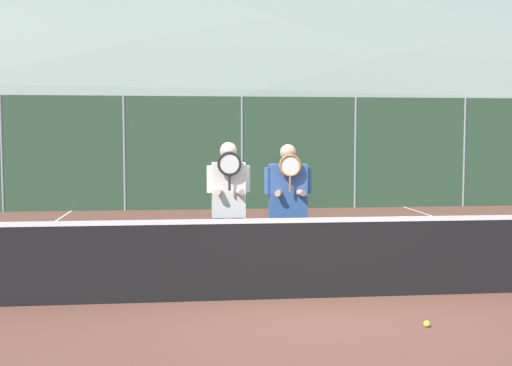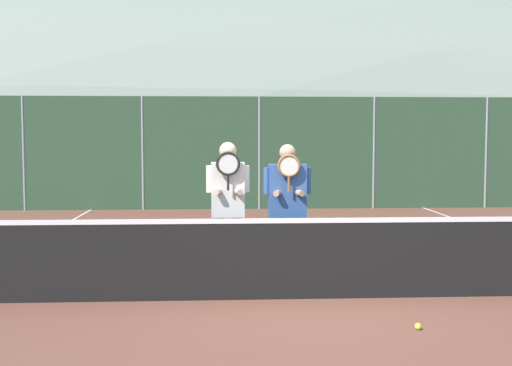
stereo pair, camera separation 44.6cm
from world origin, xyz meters
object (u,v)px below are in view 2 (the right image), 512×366
(car_far_left, at_px, (98,169))
(player_leftmost, at_px, (228,201))
(car_center, at_px, (424,169))
(tennis_ball_on_court, at_px, (418,326))
(car_left_of_center, at_px, (267,169))
(player_center_left, at_px, (287,202))

(car_far_left, bearing_deg, player_leftmost, -71.97)
(car_center, relative_size, tennis_ball_on_court, 59.90)
(car_center, bearing_deg, tennis_ball_on_court, -108.02)
(car_far_left, relative_size, car_left_of_center, 1.01)
(car_left_of_center, height_order, car_center, car_left_of_center)
(player_center_left, relative_size, car_center, 0.45)
(car_left_of_center, bearing_deg, car_far_left, 174.58)
(car_left_of_center, relative_size, car_center, 1.10)
(car_center, distance_m, tennis_ball_on_court, 14.81)
(player_leftmost, xyz_separation_m, tennis_ball_on_court, (1.86, -2.05, -1.06))
(player_center_left, relative_size, car_left_of_center, 0.41)
(car_left_of_center, distance_m, car_center, 5.09)
(car_left_of_center, bearing_deg, player_center_left, -92.93)
(tennis_ball_on_court, bearing_deg, car_left_of_center, 92.11)
(player_leftmost, distance_m, car_center, 13.62)
(player_leftmost, distance_m, car_left_of_center, 11.66)
(player_leftmost, relative_size, car_left_of_center, 0.41)
(player_leftmost, bearing_deg, car_left_of_center, 83.31)
(car_left_of_center, bearing_deg, car_center, 4.71)
(car_center, bearing_deg, car_left_of_center, -175.29)
(player_center_left, height_order, tennis_ball_on_court, player_center_left)
(player_center_left, distance_m, car_far_left, 13.01)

